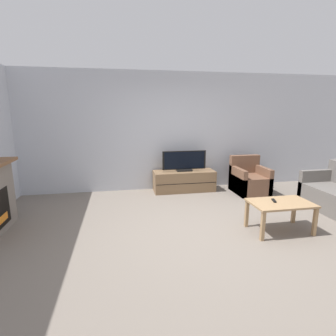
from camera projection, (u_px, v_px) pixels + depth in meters
The scene contains 7 objects.
ground_plane at pixel (197, 230), 4.08m from camera, with size 24.00×24.00×0.00m, color slate.
wall_back at pixel (169, 132), 6.10m from camera, with size 12.00×0.06×2.70m.
tv_stand at pixel (184, 181), 6.08m from camera, with size 1.41×0.50×0.47m.
tv at pixel (184, 162), 5.98m from camera, with size 1.01×0.18×0.47m.
armchair at pixel (249, 181), 5.96m from camera, with size 0.70×0.76×0.81m.
coffee_table at pixel (281, 206), 3.97m from camera, with size 0.92×0.56×0.47m.
remote at pixel (274, 201), 4.00m from camera, with size 0.08×0.15×0.02m.
Camera 1 is at (-1.15, -3.64, 1.80)m, focal length 28.00 mm.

